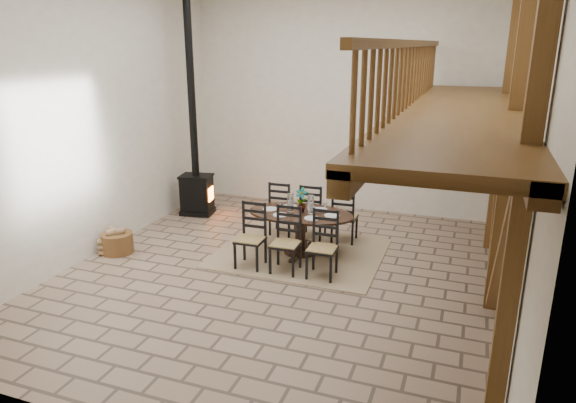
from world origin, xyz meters
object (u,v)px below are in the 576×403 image
(dining_table, at_px, (300,232))
(log_basket, at_px, (117,242))
(log_stack, at_px, (108,246))
(wood_stove, at_px, (195,166))

(dining_table, bearing_deg, log_basket, -162.16)
(log_basket, relative_size, log_stack, 1.60)
(dining_table, relative_size, log_stack, 6.08)
(log_basket, xyz_separation_m, log_stack, (-0.10, -0.15, -0.05))
(dining_table, height_order, log_basket, dining_table)
(log_basket, distance_m, log_stack, 0.18)
(dining_table, height_order, log_stack, dining_table)
(wood_stove, distance_m, log_basket, 2.70)
(dining_table, relative_size, wood_stove, 0.44)
(dining_table, bearing_deg, log_stack, -160.49)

